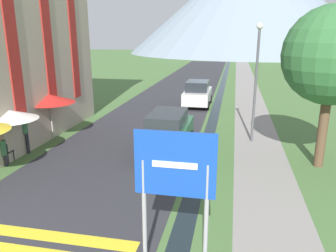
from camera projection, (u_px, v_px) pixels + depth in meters
name	position (u px, v px, depth m)	size (l,w,h in m)	color
ground_plane	(199.00, 108.00, 23.04)	(160.00, 160.00, 0.00)	#476B38
road	(185.00, 86.00, 32.94)	(6.40, 60.00, 0.01)	#2D2D33
footpath	(247.00, 87.00, 31.78)	(2.20, 60.00, 0.01)	gray
drainage_channel	(222.00, 87.00, 32.24)	(0.60, 60.00, 0.00)	black
crosswalk_marking	(21.00, 251.00, 7.90)	(5.44, 1.84, 0.01)	yellow
road_sign	(175.00, 179.00, 6.94)	(1.75, 0.11, 3.16)	#9E9EA3
parked_car_near	(168.00, 132.00, 14.36)	(1.79, 4.39, 1.82)	#28663D
parked_car_far	(198.00, 93.00, 23.53)	(1.88, 3.85, 1.82)	silver
cafe_chair_middle	(5.00, 151.00, 13.18)	(0.40, 0.40, 0.85)	#232328
cafe_chair_far_right	(25.00, 137.00, 14.92)	(0.40, 0.40, 0.85)	#232328
cafe_umbrella_middle_white	(9.00, 115.00, 13.11)	(2.22, 2.22, 2.12)	#B7B2A8
cafe_umbrella_rear_red	(49.00, 99.00, 15.76)	(2.42, 2.42, 2.25)	#B7B2A8
person_seated_far	(2.00, 149.00, 12.84)	(0.32, 0.32, 1.26)	#282833
person_standing_terrace	(24.00, 131.00, 14.12)	(0.32, 0.32, 1.78)	#282833
streetlamp	(256.00, 74.00, 15.10)	(0.28, 0.28, 5.52)	#515156
tree_by_path	(333.00, 56.00, 11.84)	(3.62, 3.62, 6.12)	brown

